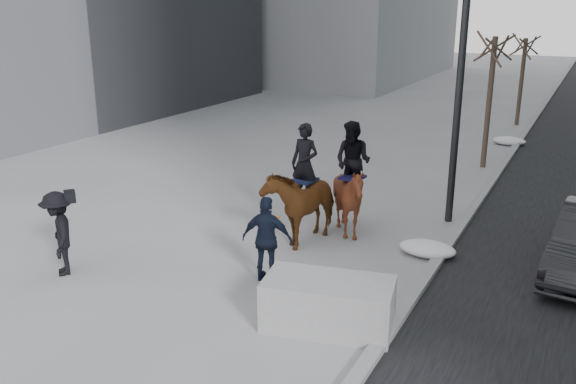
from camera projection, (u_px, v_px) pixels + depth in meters
The scene contains 11 objects.
ground at pixel (261, 278), 12.37m from camera, with size 120.00×120.00×0.00m, color gray.
curb at pixel (496, 175), 19.54m from camera, with size 0.25×90.00×0.12m, color gray.
planter at pixel (328, 304), 10.39m from camera, with size 2.19×1.09×0.88m, color gray.
tree_near at pixel (490, 96), 19.98m from camera, with size 1.20×1.20×4.79m, color #35291F, non-canonical shape.
tree_far at pixel (522, 77), 27.15m from camera, with size 1.20×1.20×4.28m, color #34281F, non-canonical shape.
mounted_left at pixel (302, 197), 14.15m from camera, with size 1.21×2.22×2.74m.
mounted_right at pixel (350, 191), 14.33m from camera, with size 1.64×1.80×2.75m.
feeder at pixel (267, 239), 12.04m from camera, with size 1.10×0.96×1.75m.
camera_crew at pixel (59, 233), 12.33m from camera, with size 1.28×1.24×1.75m.
lamppost at pixel (464, 19), 14.02m from camera, with size 0.25×1.47×9.09m.
snow_piles at pixel (480, 179), 18.66m from camera, with size 1.26×13.06×0.32m.
Camera 1 is at (5.64, -9.79, 5.37)m, focal length 38.00 mm.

